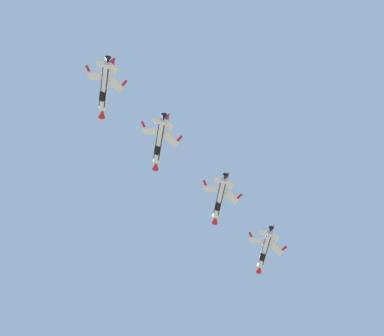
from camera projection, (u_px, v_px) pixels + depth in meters
The scene contains 4 objects.
fighter_jet_lead at pixel (265, 250), 208.74m from camera, with size 9.91×15.97×5.05m.
fighter_jet_left_wing at pixel (220, 199), 200.49m from camera, with size 9.94×15.97×5.02m.
fighter_jet_right_wing at pixel (160, 142), 186.91m from camera, with size 9.86×15.97×5.10m.
fighter_jet_left_outer at pixel (105, 88), 178.40m from camera, with size 9.72×15.97×5.21m.
Camera 1 is at (4.02, -7.48, 1.48)m, focal length 74.78 mm.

